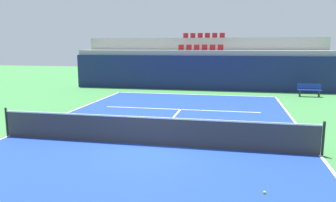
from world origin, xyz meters
TOP-DOWN VIEW (x-y plane):
  - ground_plane at (0.00, 0.00)m, footprint 80.00×80.00m
  - court_surface at (0.00, 0.00)m, footprint 11.00×24.00m
  - baseline_far at (0.00, 11.95)m, footprint 11.00×0.10m
  - sideline_left at (-5.45, 0.00)m, footprint 0.10×24.00m
  - sideline_right at (5.45, 0.00)m, footprint 0.10×24.00m
  - service_line_far at (0.00, 6.40)m, footprint 8.26×0.10m
  - centre_service_line at (0.00, 3.20)m, footprint 0.10×6.40m
  - back_wall at (0.00, 14.51)m, footprint 19.73×0.30m
  - stands_tier_lower at (0.00, 15.86)m, footprint 19.73×2.40m
  - stands_tier_upper at (0.00, 18.26)m, footprint 19.73×2.40m
  - seating_row_lower at (0.00, 15.95)m, footprint 3.59×0.44m
  - seating_row_upper at (0.00, 18.35)m, footprint 3.59×0.44m
  - tennis_net at (0.00, 0.00)m, footprint 11.08×0.08m
  - player_bench at (7.66, 12.65)m, footprint 1.50×0.40m
  - tennis_ball_2 at (3.54, -3.13)m, footprint 0.07×0.07m

SIDE VIEW (x-z plane):
  - ground_plane at x=0.00m, z-range 0.00..0.00m
  - court_surface at x=0.00m, z-range 0.00..0.01m
  - baseline_far at x=0.00m, z-range 0.01..0.01m
  - sideline_left at x=-5.45m, z-range 0.01..0.01m
  - sideline_right at x=5.45m, z-range 0.01..0.01m
  - service_line_far at x=0.00m, z-range 0.01..0.01m
  - centre_service_line at x=0.00m, z-range 0.01..0.01m
  - tennis_ball_2 at x=3.54m, z-range 0.01..0.08m
  - player_bench at x=7.66m, z-range 0.08..0.93m
  - tennis_net at x=0.00m, z-range -0.03..1.04m
  - back_wall at x=0.00m, z-range 0.00..2.62m
  - stands_tier_lower at x=0.00m, z-range 0.00..3.01m
  - stands_tier_upper at x=0.00m, z-range 0.00..4.01m
  - seating_row_lower at x=0.00m, z-range 2.92..3.36m
  - seating_row_upper at x=0.00m, z-range 3.92..4.36m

